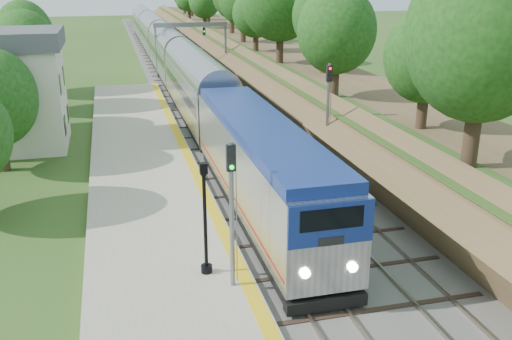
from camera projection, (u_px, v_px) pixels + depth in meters
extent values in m
cube|color=#4C4944|center=(183.00, 70.00, 70.79)|extent=(9.50, 170.00, 0.12)
cube|color=gray|center=(161.00, 70.00, 70.11)|extent=(0.08, 170.00, 0.16)
cube|color=gray|center=(172.00, 69.00, 70.44)|extent=(0.08, 170.00, 0.16)
cube|color=gray|center=(193.00, 69.00, 71.04)|extent=(0.08, 170.00, 0.16)
cube|color=gray|center=(204.00, 68.00, 71.38)|extent=(0.08, 170.00, 0.16)
cube|color=#9E957F|center=(153.00, 210.00, 28.80)|extent=(6.40, 68.00, 0.38)
cube|color=gold|center=(209.00, 201.00, 29.40)|extent=(0.55, 68.00, 0.01)
cube|color=brown|center=(257.00, 56.00, 72.54)|extent=(9.00, 170.00, 3.00)
cube|color=brown|center=(227.00, 58.00, 71.69)|extent=(4.47, 170.00, 4.54)
cylinder|color=#332316|center=(502.00, 143.00, 25.51)|extent=(0.60, 0.60, 2.62)
cylinder|color=#332316|center=(245.00, 33.00, 71.27)|extent=(0.60, 0.60, 2.62)
sphere|color=#173C10|center=(245.00, 4.00, 70.10)|extent=(5.70, 5.70, 5.70)
cylinder|color=#332316|center=(189.00, 10.00, 117.02)|extent=(0.60, 0.60, 2.62)
cube|color=silver|center=(2.00, 100.00, 38.49)|extent=(8.00, 6.00, 6.80)
cube|color=black|center=(65.00, 126.00, 38.31)|extent=(0.05, 1.10, 1.30)
cube|color=black|center=(68.00, 113.00, 41.60)|extent=(0.05, 1.10, 1.30)
cube|color=black|center=(60.00, 84.00, 37.39)|extent=(0.05, 1.10, 1.30)
cube|color=black|center=(64.00, 75.00, 40.69)|extent=(0.05, 1.10, 1.30)
cylinder|color=slate|center=(156.00, 51.00, 64.40)|extent=(0.24, 0.24, 6.20)
cylinder|color=slate|center=(226.00, 49.00, 66.27)|extent=(0.24, 0.24, 6.20)
cube|color=slate|center=(191.00, 25.00, 64.40)|extent=(8.40, 0.25, 0.50)
cube|color=black|center=(169.00, 32.00, 63.92)|extent=(0.30, 0.20, 0.90)
cube|color=black|center=(204.00, 31.00, 64.86)|extent=(0.30, 0.20, 0.90)
cylinder|color=#332316|center=(31.00, 145.00, 36.02)|extent=(0.60, 0.60, 2.45)
sphere|color=#173C10|center=(24.00, 93.00, 34.92)|extent=(5.32, 5.32, 5.32)
cylinder|color=#332316|center=(51.00, 95.00, 50.66)|extent=(0.60, 0.60, 2.45)
sphere|color=#173C10|center=(47.00, 57.00, 49.57)|extent=(5.32, 5.32, 5.32)
cube|color=black|center=(261.00, 204.00, 28.45)|extent=(2.83, 17.70, 0.61)
cube|color=#B7BAC1|center=(261.00, 166.00, 27.78)|extent=(3.07, 18.43, 3.48)
cube|color=navy|center=(261.00, 126.00, 27.14)|extent=(2.95, 17.70, 0.45)
cube|color=navy|center=(331.00, 224.00, 19.00)|extent=(3.04, 0.10, 1.54)
cube|color=black|center=(332.00, 219.00, 18.90)|extent=(2.25, 0.06, 0.77)
cube|color=#A00F14|center=(261.00, 188.00, 28.17)|extent=(3.09, 18.06, 0.10)
cube|color=#B7BAC1|center=(198.00, 93.00, 46.25)|extent=(3.07, 20.48, 3.99)
cube|color=#B7BAC1|center=(169.00, 57.00, 65.54)|extent=(3.07, 20.48, 3.99)
cube|color=#B7BAC1|center=(154.00, 38.00, 84.84)|extent=(3.07, 20.48, 3.99)
cube|color=#B7BAC1|center=(144.00, 26.00, 104.13)|extent=(3.07, 20.48, 3.99)
cylinder|color=black|center=(207.00, 269.00, 22.39)|extent=(0.45, 0.45, 0.31)
cylinder|color=black|center=(205.00, 222.00, 21.74)|extent=(0.14, 0.14, 3.98)
cube|color=black|center=(203.00, 168.00, 21.02)|extent=(0.29, 0.29, 0.41)
cube|color=silver|center=(203.00, 168.00, 21.02)|extent=(0.21, 0.21, 0.31)
cylinder|color=slate|center=(232.00, 216.00, 20.61)|extent=(0.17, 0.17, 5.63)
cube|color=black|center=(231.00, 158.00, 19.88)|extent=(0.33, 0.21, 0.97)
cylinder|color=#0CE526|center=(232.00, 159.00, 19.76)|extent=(0.16, 0.06, 0.16)
cylinder|color=slate|center=(328.00, 113.00, 35.55)|extent=(0.18, 0.18, 6.20)
cube|color=black|center=(329.00, 73.00, 34.73)|extent=(0.34, 0.22, 1.00)
cylinder|color=#FF0C0C|center=(330.00, 74.00, 34.61)|extent=(0.16, 0.06, 0.16)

